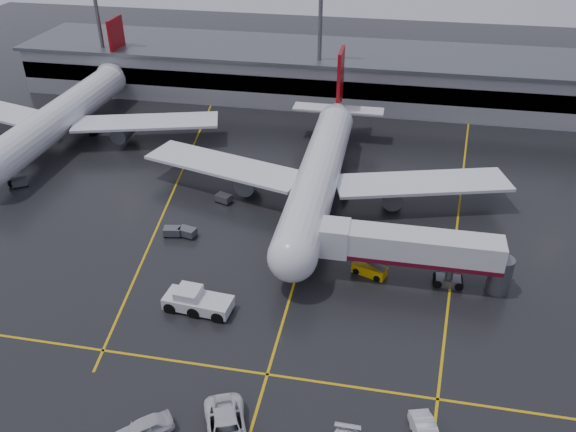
# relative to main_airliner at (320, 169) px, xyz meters

# --- Properties ---
(ground) EXTENTS (220.00, 220.00, 0.00)m
(ground) POSITION_rel_main_airliner_xyz_m (0.00, -9.70, -4.21)
(ground) COLOR black
(ground) RESTS_ON ground
(apron_line_centre) EXTENTS (0.25, 90.00, 0.02)m
(apron_line_centre) POSITION_rel_main_airliner_xyz_m (0.00, -9.70, -4.20)
(apron_line_centre) COLOR gold
(apron_line_centre) RESTS_ON ground
(apron_line_stop) EXTENTS (60.00, 0.25, 0.02)m
(apron_line_stop) POSITION_rel_main_airliner_xyz_m (0.00, -31.70, -4.20)
(apron_line_stop) COLOR gold
(apron_line_stop) RESTS_ON ground
(apron_line_left) EXTENTS (9.99, 69.35, 0.02)m
(apron_line_left) POSITION_rel_main_airliner_xyz_m (-20.00, 0.30, -4.20)
(apron_line_left) COLOR gold
(apron_line_left) RESTS_ON ground
(apron_line_right) EXTENTS (7.57, 69.64, 0.02)m
(apron_line_right) POSITION_rel_main_airliner_xyz_m (18.00, 0.30, -4.20)
(apron_line_right) COLOR gold
(apron_line_right) RESTS_ON ground
(terminal) EXTENTS (122.00, 19.00, 8.60)m
(terminal) POSITION_rel_main_airliner_xyz_m (0.00, 38.23, 0.11)
(terminal) COLOR gray
(terminal) RESTS_ON ground
(light_mast_left) EXTENTS (3.00, 1.20, 25.45)m
(light_mast_left) POSITION_rel_main_airliner_xyz_m (-45.00, 32.30, 10.27)
(light_mast_left) COLOR #595B60
(light_mast_left) RESTS_ON ground
(light_mast_mid) EXTENTS (3.00, 1.20, 25.45)m
(light_mast_mid) POSITION_rel_main_airliner_xyz_m (-5.00, 32.30, 10.27)
(light_mast_mid) COLOR #595B60
(light_mast_mid) RESTS_ON ground
(main_airliner) EXTENTS (48.80, 45.60, 14.10)m
(main_airliner) POSITION_rel_main_airliner_xyz_m (0.00, 0.00, 0.00)
(main_airliner) COLOR silver
(main_airliner) RESTS_ON ground
(second_airliner) EXTENTS (48.80, 45.60, 14.10)m
(second_airliner) POSITION_rel_main_airliner_xyz_m (-42.00, 12.00, 0.00)
(second_airliner) COLOR silver
(second_airliner) RESTS_ON ground
(jet_bridge) EXTENTS (19.90, 3.40, 6.05)m
(jet_bridge) POSITION_rel_main_airliner_xyz_m (11.87, -15.70, -0.28)
(jet_bridge) COLOR silver
(jet_bridge) RESTS_ON ground
(pushback_tractor) EXTENTS (7.02, 3.47, 2.43)m
(pushback_tractor) POSITION_rel_main_airliner_xyz_m (-8.83, -24.48, -3.24)
(pushback_tractor) COLOR silver
(pushback_tractor) RESTS_ON ground
(belt_loader) EXTENTS (3.98, 2.73, 2.33)m
(belt_loader) POSITION_rel_main_airliner_xyz_m (7.70, -15.39, -3.64)
(belt_loader) COLOR #E1A909
(belt_loader) RESTS_ON ground
(service_van_a) EXTENTS (5.46, 7.56, 1.91)m
(service_van_a) POSITION_rel_main_airliner_xyz_m (-1.63, -38.77, -3.25)
(service_van_a) COLOR silver
(service_van_a) RESTS_ON ground
(service_van_d) EXTENTS (4.90, 4.59, 1.63)m
(service_van_d) POSITION_rel_main_airliner_xyz_m (-8.12, -39.82, -3.39)
(service_van_d) COLOR silver
(service_van_d) RESTS_ON ground
(baggage_cart_a) EXTENTS (2.25, 1.73, 1.12)m
(baggage_cart_a) POSITION_rel_main_airliner_xyz_m (-14.09, -12.13, -3.58)
(baggage_cart_a) COLOR #595B60
(baggage_cart_a) RESTS_ON ground
(baggage_cart_b) EXTENTS (2.19, 1.61, 1.12)m
(baggage_cart_b) POSITION_rel_main_airliner_xyz_m (-15.91, -12.30, -3.58)
(baggage_cart_b) COLOR #595B60
(baggage_cart_b) RESTS_ON ground
(baggage_cart_c) EXTENTS (2.32, 1.90, 1.12)m
(baggage_cart_c) POSITION_rel_main_airliner_xyz_m (-12.12, -3.56, -3.58)
(baggage_cart_c) COLOR #595B60
(baggage_cart_c) RESTS_ON ground
(baggage_cart_d) EXTENTS (2.20, 1.63, 1.12)m
(baggage_cart_d) POSITION_rel_main_airliner_xyz_m (-45.43, 1.64, -3.58)
(baggage_cart_d) COLOR #595B60
(baggage_cart_d) RESTS_ON ground
(baggage_cart_e) EXTENTS (2.38, 2.20, 1.12)m
(baggage_cart_e) POSITION_rel_main_airliner_xyz_m (-40.73, -4.62, -3.58)
(baggage_cart_e) COLOR #595B60
(baggage_cart_e) RESTS_ON ground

